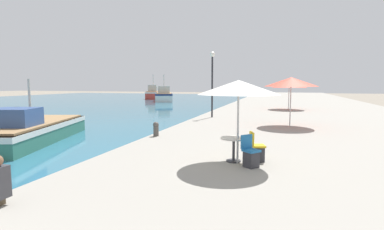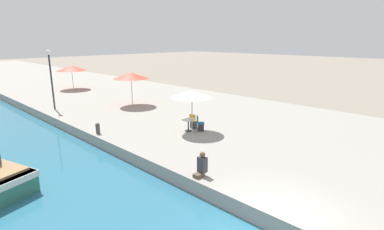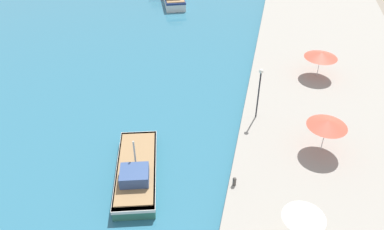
{
  "view_description": "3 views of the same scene",
  "coord_description": "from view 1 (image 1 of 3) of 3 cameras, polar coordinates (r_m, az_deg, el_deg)",
  "views": [
    {
      "loc": [
        5.73,
        -0.77,
        3.04
      ],
      "look_at": [
        1.5,
        13.52,
        1.47
      ],
      "focal_mm": 28.0,
      "sensor_mm": 36.0,
      "label": 1
    },
    {
      "loc": [
        -7.68,
        -3.99,
        6.05
      ],
      "look_at": [
        4.55,
        8.0,
        1.67
      ],
      "focal_mm": 28.0,
      "sensor_mm": 36.0,
      "label": 2
    },
    {
      "loc": [
        1.51,
        -6.33,
        19.26
      ],
      "look_at": [
        -4.0,
        18.0,
        1.27
      ],
      "focal_mm": 35.0,
      "sensor_mm": 36.0,
      "label": 3
    }
  ],
  "objects": [
    {
      "name": "fishing_boat_near",
      "position": [
        17.41,
        -28.47,
        -2.48
      ],
      "size": [
        4.92,
        8.38,
        3.23
      ],
      "rotation": [
        0.0,
        0.0,
        0.29
      ],
      "color": "#33705B",
      "rests_on": "water_basin"
    },
    {
      "name": "fishing_boat_mid",
      "position": [
        50.88,
        -5.36,
        3.63
      ],
      "size": [
        5.04,
        7.24,
        4.5
      ],
      "rotation": [
        0.0,
        0.0,
        0.37
      ],
      "color": "silver",
      "rests_on": "water_basin"
    },
    {
      "name": "cafe_table",
      "position": [
        9.22,
        7.94,
        -5.55
      ],
      "size": [
        0.8,
        0.8,
        0.74
      ],
      "color": "#333338",
      "rests_on": "quay_promenade"
    },
    {
      "name": "water_basin",
      "position": [
        50.73,
        -25.23,
        2.05
      ],
      "size": [
        56.0,
        90.0,
        0.04
      ],
      "color": "#2D6B84",
      "rests_on": "ground_plane"
    },
    {
      "name": "cafe_chair_right",
      "position": [
        9.42,
        12.29,
        -6.69
      ],
      "size": [
        0.53,
        0.52,
        0.91
      ],
      "rotation": [
        0.0,
        0.0,
        -1.25
      ],
      "color": "#2D2D33",
      "rests_on": "quay_promenade"
    },
    {
      "name": "cafe_umbrella_striped",
      "position": [
        28.92,
        18.02,
        5.54
      ],
      "size": [
        3.17,
        3.17,
        2.55
      ],
      "color": "#B7B7B7",
      "rests_on": "quay_promenade"
    },
    {
      "name": "cafe_umbrella_white",
      "position": [
        17.42,
        18.37,
        6.01
      ],
      "size": [
        2.9,
        2.9,
        2.72
      ],
      "color": "#B7B7B7",
      "rests_on": "quay_promenade"
    },
    {
      "name": "mooring_bollard",
      "position": [
        13.62,
        -6.88,
        -2.57
      ],
      "size": [
        0.26,
        0.26,
        0.65
      ],
      "color": "#4C4742",
      "rests_on": "quay_promenade"
    },
    {
      "name": "cafe_umbrella_pink",
      "position": [
        8.85,
        8.86,
        5.21
      ],
      "size": [
        2.41,
        2.41,
        2.47
      ],
      "color": "#B7B7B7",
      "rests_on": "quay_promenade"
    },
    {
      "name": "quay_promenade",
      "position": [
        37.94,
        19.89,
        1.58
      ],
      "size": [
        16.0,
        90.0,
        0.67
      ],
      "color": "gray",
      "rests_on": "ground_plane"
    },
    {
      "name": "lamppost",
      "position": [
        21.05,
        3.88,
        7.97
      ],
      "size": [
        0.36,
        0.36,
        4.56
      ],
      "color": "#232328",
      "rests_on": "quay_promenade"
    },
    {
      "name": "fishing_boat_far",
      "position": [
        59.75,
        -7.38,
        4.01
      ],
      "size": [
        4.77,
        8.24,
        4.79
      ],
      "rotation": [
        0.0,
        0.0,
        0.32
      ],
      "color": "red",
      "rests_on": "water_basin"
    },
    {
      "name": "cafe_chair_left",
      "position": [
        8.75,
        11.08,
        -7.63
      ],
      "size": [
        0.59,
        0.58,
        0.91
      ],
      "rotation": [
        0.0,
        0.0,
        4.01
      ],
      "color": "#2D2D33",
      "rests_on": "quay_promenade"
    }
  ]
}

